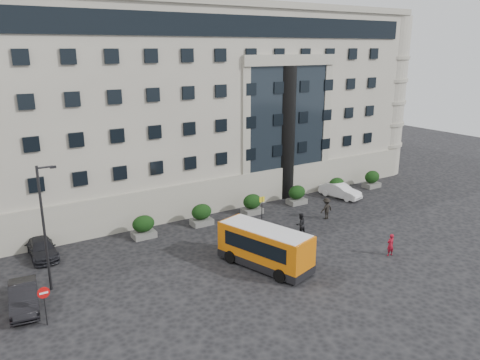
# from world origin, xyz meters

# --- Properties ---
(ground) EXTENTS (120.00, 120.00, 0.00)m
(ground) POSITION_xyz_m (0.00, 0.00, 0.00)
(ground) COLOR black
(ground) RESTS_ON ground
(civic_building) EXTENTS (44.00, 24.00, 18.00)m
(civic_building) POSITION_xyz_m (6.00, 22.00, 9.00)
(civic_building) COLOR #9A9588
(civic_building) RESTS_ON ground
(entrance_column) EXTENTS (1.80, 1.80, 13.00)m
(entrance_column) POSITION_xyz_m (12.00, 10.30, 6.50)
(entrance_column) COLOR black
(entrance_column) RESTS_ON ground
(hedge_a) EXTENTS (1.80, 1.26, 1.84)m
(hedge_a) POSITION_xyz_m (-4.00, 7.80, 0.93)
(hedge_a) COLOR #595957
(hedge_a) RESTS_ON ground
(hedge_b) EXTENTS (1.80, 1.26, 1.84)m
(hedge_b) POSITION_xyz_m (1.20, 7.80, 0.93)
(hedge_b) COLOR #595957
(hedge_b) RESTS_ON ground
(hedge_c) EXTENTS (1.80, 1.26, 1.84)m
(hedge_c) POSITION_xyz_m (6.40, 7.80, 0.93)
(hedge_c) COLOR #595957
(hedge_c) RESTS_ON ground
(hedge_d) EXTENTS (1.80, 1.26, 1.84)m
(hedge_d) POSITION_xyz_m (11.60, 7.80, 0.93)
(hedge_d) COLOR #595957
(hedge_d) RESTS_ON ground
(hedge_e) EXTENTS (1.80, 1.26, 1.84)m
(hedge_e) POSITION_xyz_m (16.80, 7.80, 0.93)
(hedge_e) COLOR #595957
(hedge_e) RESTS_ON ground
(hedge_f) EXTENTS (1.80, 1.26, 1.84)m
(hedge_f) POSITION_xyz_m (22.00, 7.80, 0.93)
(hedge_f) COLOR #595957
(hedge_f) RESTS_ON ground
(street_lamp) EXTENTS (1.16, 0.18, 8.00)m
(street_lamp) POSITION_xyz_m (-11.94, 3.00, 4.37)
(street_lamp) COLOR #262628
(street_lamp) RESTS_ON ground
(bus_stop_sign) EXTENTS (0.50, 0.08, 2.52)m
(bus_stop_sign) POSITION_xyz_m (5.50, 5.00, 1.73)
(bus_stop_sign) COLOR #262628
(bus_stop_sign) RESTS_ON ground
(no_entry_sign) EXTENTS (0.64, 0.16, 2.32)m
(no_entry_sign) POSITION_xyz_m (-13.00, -1.04, 1.65)
(no_entry_sign) COLOR #262628
(no_entry_sign) RESTS_ON ground
(minibus) EXTENTS (4.17, 7.14, 2.82)m
(minibus) POSITION_xyz_m (1.15, -1.55, 1.56)
(minibus) COLOR #C76109
(minibus) RESTS_ON ground
(parked_car_b) EXTENTS (2.06, 4.53, 1.44)m
(parked_car_b) POSITION_xyz_m (-13.75, 1.50, 0.72)
(parked_car_b) COLOR black
(parked_car_b) RESTS_ON ground
(parked_car_c) EXTENTS (1.86, 4.41, 1.27)m
(parked_car_c) POSITION_xyz_m (-11.51, 8.40, 0.63)
(parked_car_c) COLOR black
(parked_car_c) RESTS_ON ground
(parked_car_d) EXTENTS (2.65, 5.52, 1.52)m
(parked_car_d) POSITION_xyz_m (-11.84, 12.37, 0.76)
(parked_car_d) COLOR black
(parked_car_d) RESTS_ON ground
(white_taxi) EXTENTS (2.43, 4.56, 1.43)m
(white_taxi) POSITION_xyz_m (16.55, 7.00, 0.71)
(white_taxi) COLOR silver
(white_taxi) RESTS_ON ground
(pedestrian_a) EXTENTS (0.64, 0.45, 1.67)m
(pedestrian_a) POSITION_xyz_m (9.88, -5.00, 0.84)
(pedestrian_a) COLOR maroon
(pedestrian_a) RESTS_ON ground
(pedestrian_b) EXTENTS (0.94, 0.76, 1.86)m
(pedestrian_b) POSITION_xyz_m (6.84, 1.50, 0.93)
(pedestrian_b) COLOR black
(pedestrian_b) RESTS_ON ground
(pedestrian_c) EXTENTS (1.28, 0.77, 1.92)m
(pedestrian_c) POSITION_xyz_m (11.17, 3.19, 0.96)
(pedestrian_c) COLOR black
(pedestrian_c) RESTS_ON ground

